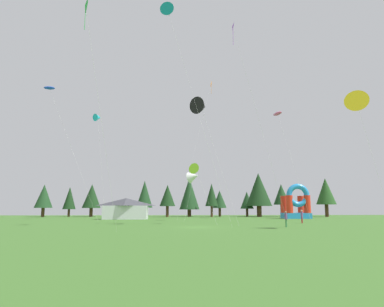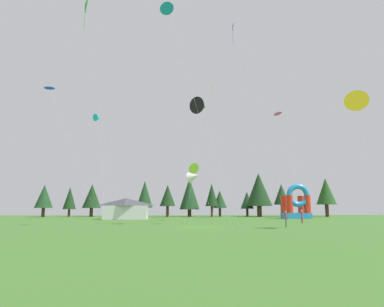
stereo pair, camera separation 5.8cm
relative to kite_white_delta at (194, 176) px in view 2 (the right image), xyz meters
name	(u,v)px [view 2 (the right image)]	position (x,y,z in m)	size (l,w,h in m)	color
ground_plane	(198,227)	(-0.62, -18.53, -7.07)	(120.00, 120.00, 0.00)	#3D6B28
kite_white_delta	(194,176)	(0.00, 0.00, 0.00)	(2.90, 3.75, 8.13)	white
kite_teal_delta	(168,12)	(-4.06, -18.45, 17.71)	(7.88, 2.30, 25.64)	#0C7F7A
kite_blue_parafoil	(50,88)	(-24.08, 0.59, 14.69)	(10.33, 1.94, 22.21)	blue
kite_pink_parafoil	(278,114)	(17.27, 9.56, 13.40)	(3.28, 9.54, 20.85)	#EA599E
kite_green_diamond	(85,9)	(-10.39, -30.32, 10.55)	(2.48, 6.06, 18.31)	green
kite_purple_diamond	(233,30)	(4.25, -14.99, 17.48)	(8.68, 7.68, 25.47)	purple
kite_lime_delta	(196,170)	(-0.38, -11.74, -0.19)	(3.50, 2.45, 7.70)	#8CD826
kite_cyan_delta	(98,118)	(-17.03, 5.74, 11.12)	(3.35, 2.88, 18.98)	#19B7CC
kite_orange_diamond	(211,86)	(4.06, 9.38, 18.80)	(6.95, 5.96, 26.76)	orange
kite_yellow_delta	(357,105)	(15.08, -23.51, 5.12)	(3.58, 3.36, 13.54)	yellow
kite_black_delta	(201,106)	(0.14, -13.81, 7.70)	(5.48, 4.66, 15.95)	black
person_far_side	(286,218)	(8.76, -19.09, -6.06)	(0.40, 0.40, 1.69)	#33723F
person_left_edge	(302,215)	(13.88, -10.03, -6.02)	(0.33, 0.33, 1.76)	#B21E26
inflatable_orange_dome	(296,206)	(20.34, 9.91, -4.61)	(4.67, 4.51, 6.57)	#268CD8
festival_tent	(126,209)	(-11.83, 7.98, -5.18)	(7.75, 3.89, 3.77)	silver
tree_row_1	(44,196)	(-32.37, 24.19, -2.49)	(3.95, 3.95, 7.23)	#4C331E
tree_row_2	(70,198)	(-27.36, 26.54, -2.83)	(2.96, 2.96, 6.84)	#4C331E
tree_row_3	(92,196)	(-22.23, 26.29, -2.37)	(4.25, 4.25, 7.50)	#4C331E
tree_row_4	(145,194)	(-9.78, 23.69, -2.02)	(3.68, 3.68, 8.13)	#4C331E
tree_row_5	(168,196)	(-4.55, 22.39, -2.35)	(3.52, 3.52, 7.15)	#4C331E
tree_row_6	(190,194)	(0.49, 25.15, -1.76)	(4.69, 4.69, 9.03)	#4C331E
tree_row_7	(212,195)	(5.38, 22.11, -2.20)	(2.90, 2.90, 7.45)	#4C331E
tree_row_8	(220,199)	(7.74, 26.23, -3.07)	(3.33, 3.33, 6.10)	#4C331E
tree_row_9	(247,200)	(14.47, 27.23, -3.26)	(3.17, 3.17, 5.88)	#4C331E
tree_row_10	(259,190)	(16.54, 23.71, -0.87)	(5.98, 5.98, 10.05)	#4C331E
tree_row_11	(282,195)	(22.86, 26.91, -1.88)	(3.85, 3.85, 7.74)	#4C331E
tree_row_12	(326,191)	(31.62, 21.87, -1.35)	(4.41, 4.41, 8.78)	#4C331E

